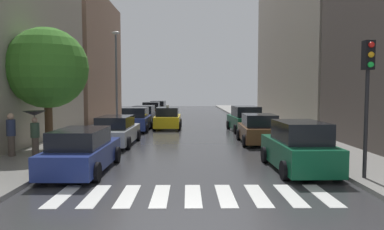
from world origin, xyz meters
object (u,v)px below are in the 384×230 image
parked_car_right_second (259,130)px  parked_car_left_third (136,120)px  street_tree_left (47,68)px  parked_car_left_nearest (82,151)px  lamp_post_left (116,72)px  parked_car_left_fourth (144,115)px  parked_car_left_second (116,131)px  parked_car_left_sixth (158,108)px  pedestrian_foreground (35,124)px  pedestrian_near_tree (11,134)px  parked_car_right_third (245,120)px  parked_car_left_fifth (152,111)px  parked_car_right_nearest (299,148)px  taxi_midroad (168,118)px  traffic_light_right_corner (368,78)px

parked_car_right_second → parked_car_left_third: bearing=52.2°
parked_car_left_third → street_tree_left: (-2.88, -8.82, 3.16)m
parked_car_left_nearest → lamp_post_left: (-1.63, 14.65, 3.55)m
parked_car_left_fourth → parked_car_right_second: (7.70, -11.59, 0.01)m
parked_car_left_second → parked_car_left_fourth: 12.01m
parked_car_left_sixth → pedestrian_foreground: pedestrian_foreground is taller
pedestrian_near_tree → parked_car_right_third: bearing=146.3°
parked_car_left_fifth → pedestrian_near_tree: (-3.59, -22.86, 0.31)m
parked_car_left_third → lamp_post_left: 4.17m
parked_car_right_nearest → pedestrian_near_tree: pedestrian_near_tree is taller
parked_car_left_sixth → taxi_midroad: bearing=-170.3°
parked_car_right_second → pedestrian_foreground: pedestrian_foreground is taller
taxi_midroad → parked_car_left_fourth: bearing=32.0°
parked_car_right_nearest → pedestrian_foreground: (-10.46, 2.31, 0.66)m
parked_car_left_second → pedestrian_near_tree: (-3.59, -4.14, 0.37)m
parked_car_left_second → parked_car_right_third: (7.93, 6.26, 0.10)m
parked_car_left_fourth → parked_car_left_fifth: 6.72m
pedestrian_foreground → parked_car_left_nearest: bearing=-67.4°
parked_car_left_nearest → parked_car_left_third: parked_car_left_third is taller
parked_car_left_third → parked_car_right_third: parked_car_right_third is taller
parked_car_right_nearest → traffic_light_right_corner: traffic_light_right_corner is taller
parked_car_left_third → parked_car_right_third: (7.82, -0.41, 0.04)m
parked_car_right_nearest → traffic_light_right_corner: (1.58, -1.70, 2.45)m
pedestrian_foreground → parked_car_left_fifth: bearing=57.7°
pedestrian_near_tree → traffic_light_right_corner: size_ratio=0.42×
parked_car_left_third → parked_car_right_second: parked_car_left_third is taller
pedestrian_near_tree → traffic_light_right_corner: bearing=87.4°
parked_car_left_second → parked_car_left_third: bearing=0.2°
parked_car_left_nearest → taxi_midroad: taxi_midroad is taller
taxi_midroad → lamp_post_left: bearing=92.5°
parked_car_left_sixth → lamp_post_left: 16.93m
lamp_post_left → street_tree_left: bearing=-96.6°
traffic_light_right_corner → parked_car_left_fifth: bearing=109.4°
parked_car_left_fifth → parked_car_left_sixth: bearing=-3.1°
parked_car_left_nearest → traffic_light_right_corner: 9.85m
parked_car_right_nearest → pedestrian_near_tree: (-11.43, 2.24, 0.27)m
parked_car_right_third → pedestrian_near_tree: bearing=129.3°
parked_car_left_nearest → lamp_post_left: lamp_post_left is taller
parked_car_left_third → traffic_light_right_corner: traffic_light_right_corner is taller
parked_car_left_sixth → traffic_light_right_corner: size_ratio=1.09×
parked_car_left_third → taxi_midroad: taxi_midroad is taller
parked_car_left_fourth → parked_car_left_nearest: bearing=-178.2°
parked_car_left_nearest → street_tree_left: size_ratio=0.82×
parked_car_left_third → parked_car_left_fourth: (-0.07, 5.33, -0.04)m
parked_car_right_third → lamp_post_left: 10.30m
pedestrian_near_tree → taxi_midroad: bearing=169.0°
pedestrian_near_tree → parked_car_left_fifth: bearing=-174.7°
parked_car_left_fourth → parked_car_right_third: bearing=-124.3°
parked_car_left_fourth → taxi_midroad: bearing=-146.6°
parked_car_right_second → parked_car_left_fifth: bearing=24.4°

